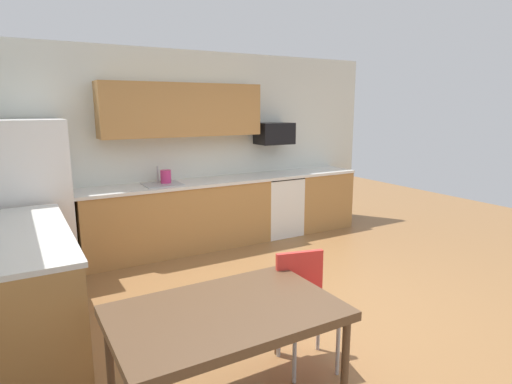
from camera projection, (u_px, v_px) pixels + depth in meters
The scene contains 16 objects.
ground_plane at pixel (307, 310), 4.13m from camera, with size 12.00×12.00×0.00m, color olive.
wall_back at pixel (199, 149), 6.11m from camera, with size 5.80×0.10×2.70m, color silver.
cabinet_run_back at pixel (179, 219), 5.77m from camera, with size 2.58×0.60×0.90m, color #AD7A42.
cabinet_run_back_right at pixel (318, 200), 6.94m from camera, with size 0.97×0.60×0.90m, color #AD7A42.
cabinet_run_left at pixel (33, 287), 3.59m from camera, with size 0.60×2.00×0.90m, color #AD7A42.
countertop_back at pixel (209, 182), 5.90m from camera, with size 4.80×0.64×0.04m, color silver.
countertop_left at pixel (27, 233), 3.50m from camera, with size 0.64×2.00×0.04m, color silver.
upper_cabinets_back at pixel (183, 110), 5.67m from camera, with size 2.20×0.34×0.70m, color #AD7A42.
refrigerator at pixel (34, 201), 4.77m from camera, with size 0.76×0.70×1.81m, color white.
oven_range at pixel (277, 205), 6.55m from camera, with size 0.60×0.60×0.91m.
microwave at pixel (274, 133), 6.42m from camera, with size 0.54×0.36×0.32m, color black.
sink_basin at pixel (163, 189), 5.58m from camera, with size 0.48×0.40×0.14m, color #A5A8AD.
sink_faucet at pixel (158, 175), 5.70m from camera, with size 0.02×0.02×0.24m, color #B2B5BA.
dining_table at pixel (226, 317), 2.64m from camera, with size 1.40×0.90×0.72m.
chair_near_table at pixel (304, 300), 3.23m from camera, with size 0.48×0.48×0.85m.
kettle at pixel (166, 178), 5.63m from camera, with size 0.14×0.14×0.20m, color #CC3372.
Camera 1 is at (-2.35, -3.06, 1.95)m, focal length 29.83 mm.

